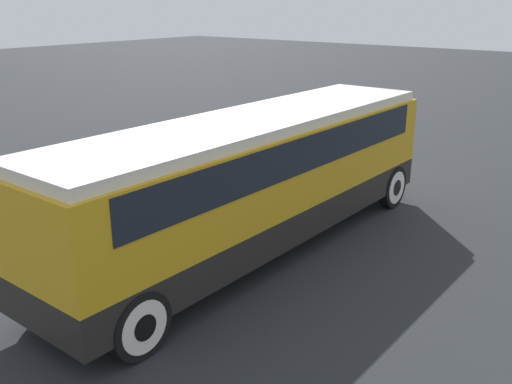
{
  "coord_description": "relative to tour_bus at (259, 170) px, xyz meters",
  "views": [
    {
      "loc": [
        -9.56,
        -7.62,
        5.54
      ],
      "look_at": [
        0.0,
        0.0,
        1.42
      ],
      "focal_mm": 40.0,
      "sensor_mm": 36.0,
      "label": 1
    }
  ],
  "objects": [
    {
      "name": "ground_plane",
      "position": [
        -0.1,
        -0.0,
        -1.92
      ],
      "size": [
        120.0,
        120.0,
        0.0
      ],
      "primitive_type": "plane",
      "color": "#26282B"
    },
    {
      "name": "tour_bus",
      "position": [
        0.0,
        0.0,
        0.0
      ],
      "size": [
        11.23,
        2.65,
        3.15
      ],
      "color": "black",
      "rests_on": "ground_plane"
    },
    {
      "name": "parked_car_near",
      "position": [
        2.53,
        6.84,
        -1.22
      ],
      "size": [
        4.74,
        1.9,
        1.37
      ],
      "color": "silver",
      "rests_on": "ground_plane"
    }
  ]
}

